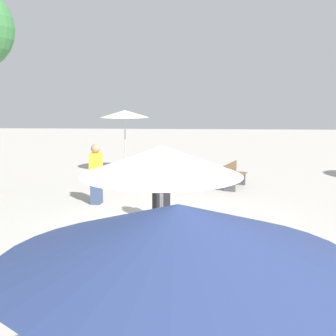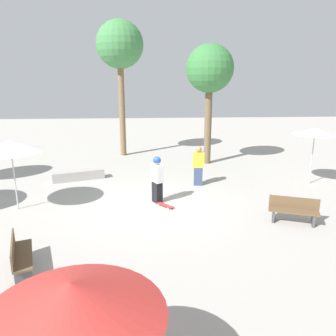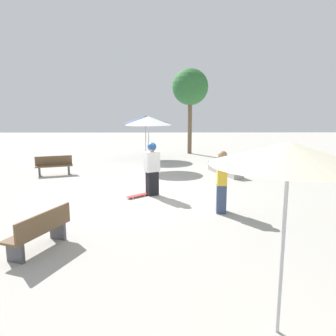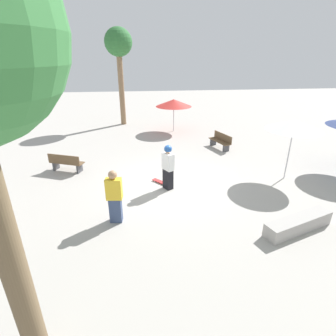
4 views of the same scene
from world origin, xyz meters
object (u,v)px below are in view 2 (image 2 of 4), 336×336
palm_tree_center_left (120,47)px  palm_tree_far_back (210,71)px  bystander_watching (198,166)px  skateboard (165,205)px  skater_main (157,178)px  bench_near (294,211)px  shade_umbrella_cream (315,131)px  concrete_ledge (78,175)px  bench_far (20,256)px  shade_umbrella_red (71,300)px  shade_umbrella_white (10,146)px

palm_tree_center_left → palm_tree_far_back: palm_tree_center_left is taller
bystander_watching → skateboard: bearing=-116.7°
skater_main → bench_near: skater_main is taller
skater_main → shade_umbrella_cream: bearing=75.0°
concrete_ledge → bench_far: bearing=90.7°
shade_umbrella_red → bench_near: bearing=-133.0°
bench_far → shade_umbrella_white: bearing=-178.1°
skateboard → shade_umbrella_cream: 7.64m
bench_near → shade_umbrella_red: 8.69m
palm_tree_center_left → shade_umbrella_cream: bearing=143.7°
skater_main → shade_umbrella_cream: size_ratio=0.72×
skateboard → bench_near: 4.54m
skater_main → palm_tree_center_left: size_ratio=0.23×
bench_near → bench_far: 8.37m
shade_umbrella_white → shade_umbrella_cream: shade_umbrella_white is taller
shade_umbrella_red → palm_tree_far_back: bearing=-107.0°
bench_far → palm_tree_far_back: 13.39m
skateboard → shade_umbrella_red: shade_umbrella_red is taller
bench_far → palm_tree_center_left: 14.54m
bench_far → concrete_ledge: bearing=161.6°
shade_umbrella_white → palm_tree_far_back: bearing=-142.1°
skateboard → shade_umbrella_cream: bearing=67.5°
bench_far → shade_umbrella_red: shade_umbrella_red is taller
skater_main → bench_far: skater_main is taller
concrete_ledge → skateboard: bearing=136.7°
skater_main → shade_umbrella_white: shade_umbrella_white is taller
bench_far → palm_tree_center_left: (-1.71, -13.09, 6.11)m
bench_far → bench_near: bearing=87.3°
palm_tree_far_back → bystander_watching: palm_tree_far_back is taller
skateboard → palm_tree_far_back: 8.76m
concrete_ledge → palm_tree_far_back: size_ratio=0.37×
shade_umbrella_cream → shade_umbrella_red: (8.47, 10.40, -0.45)m
concrete_ledge → shade_umbrella_red: shade_umbrella_red is taller
bench_far → palm_tree_far_back: palm_tree_far_back is taller
bench_near → palm_tree_far_back: palm_tree_far_back is taller
shade_umbrella_red → bench_far: bearing=-60.5°
skater_main → shade_umbrella_cream: 7.51m
skater_main → shade_umbrella_white: 5.38m
shade_umbrella_cream → shade_umbrella_red: bearing=50.8°
shade_umbrella_white → palm_tree_center_left: (-3.33, -8.88, 4.16)m
bench_far → shade_umbrella_cream: bearing=102.2°
shade_umbrella_red → palm_tree_far_back: 15.52m
skateboard → shade_umbrella_red: size_ratio=0.30×
skateboard → palm_tree_center_left: size_ratio=0.09×
skateboard → shade_umbrella_white: shade_umbrella_white is taller
shade_umbrella_red → bystander_watching: size_ratio=1.36×
concrete_ledge → shade_umbrella_cream: (-10.77, 1.26, 2.19)m
shade_umbrella_cream → skater_main: bearing=15.3°
shade_umbrella_white → concrete_ledge: bearing=-113.1°
shade_umbrella_white → skater_main: bearing=-176.1°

